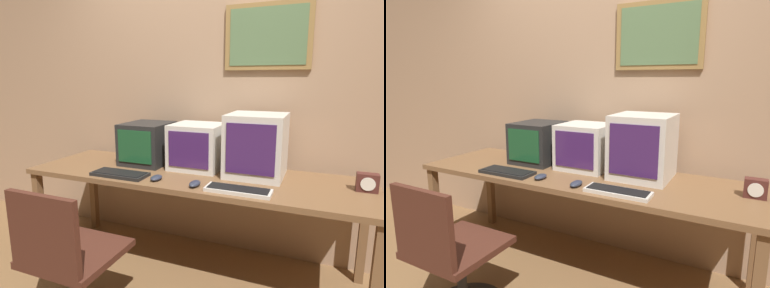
% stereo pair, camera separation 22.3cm
% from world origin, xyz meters
% --- Properties ---
extents(wall_back, '(8.00, 0.08, 2.60)m').
position_xyz_m(wall_back, '(0.00, 1.25, 1.30)').
color(wall_back, tan).
rests_on(wall_back, ground_plane).
extents(desk, '(2.40, 0.73, 0.76)m').
position_xyz_m(desk, '(0.00, 0.78, 0.69)').
color(desk, brown).
rests_on(desk, ground_plane).
extents(monitor_left, '(0.34, 0.39, 0.32)m').
position_xyz_m(monitor_left, '(-0.44, 0.93, 0.92)').
color(monitor_left, black).
rests_on(monitor_left, desk).
extents(monitor_center, '(0.37, 0.36, 0.33)m').
position_xyz_m(monitor_center, '(-0.02, 0.94, 0.92)').
color(monitor_center, beige).
rests_on(monitor_center, desk).
extents(monitor_right, '(0.38, 0.41, 0.43)m').
position_xyz_m(monitor_right, '(0.42, 0.92, 0.97)').
color(monitor_right, beige).
rests_on(monitor_right, desk).
extents(keyboard_main, '(0.40, 0.17, 0.03)m').
position_xyz_m(keyboard_main, '(-0.44, 0.54, 0.77)').
color(keyboard_main, black).
rests_on(keyboard_main, desk).
extents(keyboard_side, '(0.39, 0.14, 0.03)m').
position_xyz_m(keyboard_side, '(0.40, 0.53, 0.77)').
color(keyboard_side, beige).
rests_on(keyboard_side, desk).
extents(mouse_near_keyboard, '(0.07, 0.11, 0.03)m').
position_xyz_m(mouse_near_keyboard, '(-0.16, 0.55, 0.77)').
color(mouse_near_keyboard, '#282D3D').
rests_on(mouse_near_keyboard, desk).
extents(mouse_far_corner, '(0.06, 0.12, 0.03)m').
position_xyz_m(mouse_far_corner, '(0.12, 0.53, 0.77)').
color(mouse_far_corner, '#282D3D').
rests_on(mouse_far_corner, desk).
extents(desk_clock, '(0.12, 0.07, 0.11)m').
position_xyz_m(desk_clock, '(1.11, 0.83, 0.81)').
color(desk_clock, '#4C231E').
rests_on(desk_clock, desk).
extents(office_chair, '(0.50, 0.50, 0.86)m').
position_xyz_m(office_chair, '(-0.41, -0.01, 0.37)').
color(office_chair, black).
rests_on(office_chair, ground_plane).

